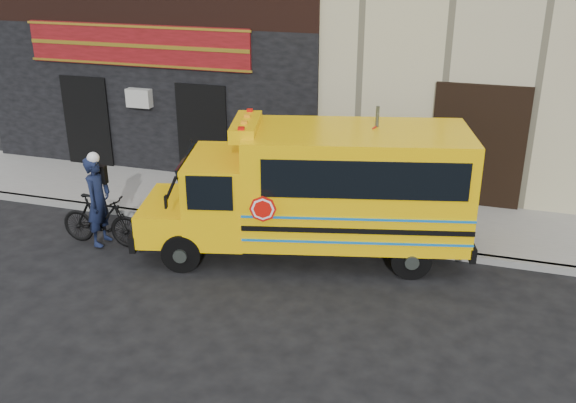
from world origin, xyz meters
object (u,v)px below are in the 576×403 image
at_px(bicycle, 101,220).
at_px(cyclist, 99,203).
at_px(school_bus, 323,188).
at_px(sign_pole, 374,173).

relative_size(bicycle, cyclist, 0.97).
relative_size(school_bus, sign_pole, 2.27).
height_order(bicycle, cyclist, cyclist).
height_order(sign_pole, bicycle, sign_pole).
bearing_deg(bicycle, cyclist, 177.60).
height_order(sign_pole, cyclist, sign_pole).
distance_m(school_bus, bicycle, 4.92).
height_order(school_bus, bicycle, school_bus).
xyz_separation_m(sign_pole, cyclist, (-5.68, -1.57, -0.75)).
bearing_deg(sign_pole, school_bus, -150.96).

